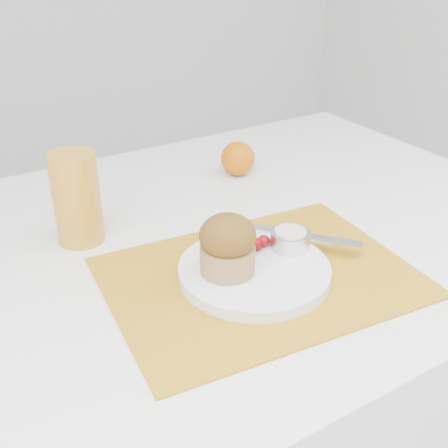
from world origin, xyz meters
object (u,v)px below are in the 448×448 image
plate (254,271)px  muffin (228,245)px  table (206,405)px  orange (238,159)px  juice_glass (77,198)px

plate → muffin: size_ratio=2.35×
plate → muffin: muffin is taller
table → orange: (0.18, 0.17, 0.41)m
table → plate: plate is taller
orange → juice_glass: bearing=-165.9°
table → muffin: size_ratio=13.27×
table → orange: size_ratio=17.94×
juice_glass → muffin: 0.26m
table → orange: bearing=44.1°
table → plate: 0.41m
plate → juice_glass: juice_glass is taller
juice_glass → plate: bearing=-54.1°
plate → muffin: (-0.04, 0.01, 0.05)m
plate → juice_glass: (-0.17, 0.23, 0.06)m
table → muffin: bearing=-105.8°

